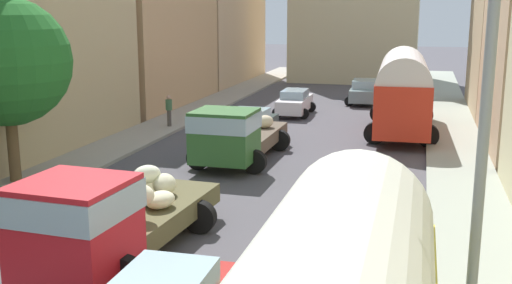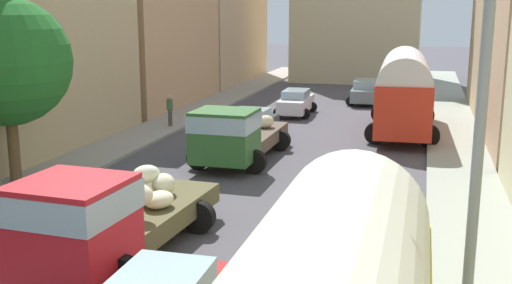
% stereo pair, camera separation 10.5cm
% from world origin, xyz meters
% --- Properties ---
extents(ground_plane, '(154.00, 154.00, 0.00)m').
position_xyz_m(ground_plane, '(0.00, 27.00, 0.00)').
color(ground_plane, '#4D4A50').
extents(sidewalk_left, '(2.50, 70.00, 0.14)m').
position_xyz_m(sidewalk_left, '(-7.25, 27.00, 0.07)').
color(sidewalk_left, '#9E978D').
rests_on(sidewalk_left, ground).
extents(sidewalk_right, '(2.50, 70.00, 0.14)m').
position_xyz_m(sidewalk_right, '(7.25, 27.00, 0.07)').
color(sidewalk_right, '#999F92').
rests_on(sidewalk_right, ground).
extents(building_left_2, '(4.40, 11.56, 9.06)m').
position_xyz_m(building_left_2, '(-10.50, 23.48, 4.55)').
color(building_left_2, tan).
rests_on(building_left_2, ground).
extents(building_left_3, '(5.28, 12.04, 12.28)m').
position_xyz_m(building_left_3, '(-10.90, 35.99, 6.16)').
color(building_left_3, tan).
rests_on(building_left_3, ground).
extents(building_left_4, '(5.25, 13.58, 11.05)m').
position_xyz_m(building_left_4, '(-10.89, 49.09, 5.56)').
color(building_left_4, tan).
rests_on(building_left_4, ground).
extents(parked_bus_1, '(3.51, 9.07, 4.03)m').
position_xyz_m(parked_bus_1, '(4.79, 30.80, 2.22)').
color(parked_bus_1, red).
rests_on(parked_bus_1, ground).
extents(cargo_truck_0, '(3.32, 6.85, 2.49)m').
position_xyz_m(cargo_truck_0, '(-1.29, 12.37, 1.32)').
color(cargo_truck_0, red).
rests_on(cargo_truck_0, ground).
extents(cargo_truck_1, '(3.19, 6.64, 2.37)m').
position_xyz_m(cargo_truck_1, '(-1.31, 22.67, 1.24)').
color(cargo_truck_1, '#2F602C').
rests_on(cargo_truck_1, ground).
extents(car_0, '(2.48, 4.41, 1.53)m').
position_xyz_m(car_0, '(-1.91, 26.61, 0.78)').
color(car_0, black).
rests_on(car_0, ground).
extents(car_1, '(2.15, 4.03, 1.46)m').
position_xyz_m(car_1, '(-1.36, 34.65, 0.75)').
color(car_1, silver).
rests_on(car_1, ground).
extents(car_3, '(2.42, 4.06, 1.55)m').
position_xyz_m(car_3, '(2.14, 40.08, 0.78)').
color(car_3, slate).
rests_on(car_3, ground).
extents(pedestrian_1, '(0.37, 0.37, 1.73)m').
position_xyz_m(pedestrian_1, '(-6.72, 28.88, 1.00)').
color(pedestrian_1, '#4E4744').
rests_on(pedestrian_1, ground).
extents(streetlamp_near, '(2.10, 0.28, 6.67)m').
position_xyz_m(streetlamp_near, '(6.20, 8.99, 4.02)').
color(streetlamp_near, gray).
rests_on(streetlamp_near, ground).
extents(roadside_tree_2, '(4.37, 4.37, 6.48)m').
position_xyz_m(roadside_tree_2, '(-7.90, 18.00, 4.28)').
color(roadside_tree_2, brown).
rests_on(roadside_tree_2, ground).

